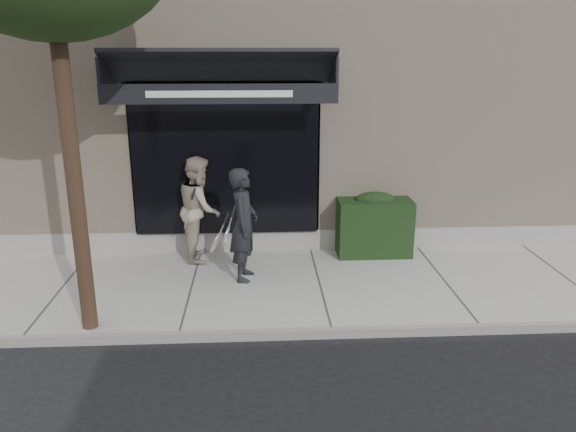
{
  "coord_description": "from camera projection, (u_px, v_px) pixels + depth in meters",
  "views": [
    {
      "loc": [
        -0.94,
        -8.15,
        3.69
      ],
      "look_at": [
        -0.46,
        0.6,
        1.04
      ],
      "focal_mm": 35.0,
      "sensor_mm": 36.0,
      "label": 1
    }
  ],
  "objects": [
    {
      "name": "ground",
      "position": [
        319.0,
        289.0,
        8.91
      ],
      "size": [
        80.0,
        80.0,
        0.0
      ],
      "primitive_type": "plane",
      "color": "black",
      "rests_on": "ground"
    },
    {
      "name": "sidewalk",
      "position": [
        319.0,
        286.0,
        8.89
      ],
      "size": [
        20.0,
        3.0,
        0.12
      ],
      "primitive_type": "cube",
      "color": "#9E9D98",
      "rests_on": "ground"
    },
    {
      "name": "building_facade",
      "position": [
        298.0,
        90.0,
        12.85
      ],
      "size": [
        14.3,
        8.04,
        5.64
      ],
      "color": "#C9B199",
      "rests_on": "ground"
    },
    {
      "name": "hedge",
      "position": [
        374.0,
        225.0,
        9.97
      ],
      "size": [
        1.3,
        0.7,
        1.14
      ],
      "color": "black",
      "rests_on": "sidewalk"
    },
    {
      "name": "pedestrian_front",
      "position": [
        244.0,
        225.0,
        8.77
      ],
      "size": [
        0.79,
        0.88,
        1.8
      ],
      "color": "black",
      "rests_on": "sidewalk"
    },
    {
      "name": "curb",
      "position": [
        332.0,
        333.0,
        7.41
      ],
      "size": [
        20.0,
        0.1,
        0.14
      ],
      "primitive_type": "cube",
      "color": "gray",
      "rests_on": "ground"
    },
    {
      "name": "pedestrian_back",
      "position": [
        200.0,
        208.0,
        9.66
      ],
      "size": [
        0.75,
        0.97,
        1.81
      ],
      "color": "#B3A48F",
      "rests_on": "sidewalk"
    }
  ]
}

